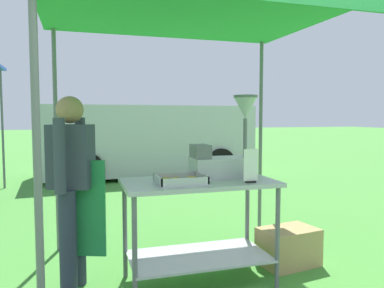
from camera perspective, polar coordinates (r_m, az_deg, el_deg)
ground_plane at (r=8.41m, az=-9.63°, el=-5.75°), size 70.00×70.00×0.00m
stall_canopy at (r=3.42m, az=0.53°, el=18.77°), size 2.60×2.30×2.41m
donut_cart at (r=3.32m, az=1.03°, el=-9.76°), size 1.30×0.69×0.90m
donut_tray at (r=3.11m, az=-1.81°, el=-5.57°), size 0.39×0.31×0.07m
donut_fryer at (r=3.43m, az=5.11°, el=-1.22°), size 0.61×0.28×0.74m
menu_sign at (r=3.17m, az=8.80°, el=-3.59°), size 0.13×0.05×0.28m
vendor at (r=3.28m, az=-17.54°, el=-5.53°), size 0.46×0.53×1.61m
supply_crate at (r=3.93m, az=14.28°, el=-14.73°), size 0.59×0.45×0.36m
van_silver at (r=9.42m, az=-6.58°, el=0.72°), size 5.05×2.31×1.69m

